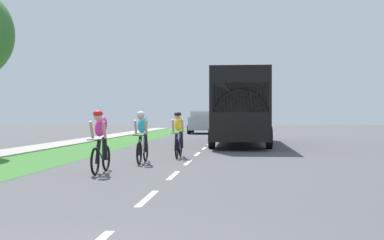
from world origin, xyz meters
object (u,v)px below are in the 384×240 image
cyclist_lead (100,141)px  bus_black (240,105)px  cyclist_trailing (142,137)px  cyclist_distant (179,134)px  suv_silver (202,122)px  pickup_blue (237,122)px

cyclist_lead → bus_black: 14.37m
cyclist_trailing → bus_black: 11.50m
cyclist_distant → suv_silver: size_ratio=0.37×
cyclist_distant → suv_silver: suv_silver is taller
cyclist_trailing → cyclist_distant: same height
cyclist_lead → suv_silver: 29.62m
cyclist_trailing → cyclist_distant: bearing=68.6°
cyclist_lead → cyclist_distant: bearing=74.7°
cyclist_lead → cyclist_distant: (1.37, 5.01, 0.00)m
cyclist_distant → bus_black: 9.20m
suv_silver → cyclist_distant: bearing=-87.7°
cyclist_trailing → suv_silver: (-0.14, 26.78, 0.14)m
bus_black → suv_silver: bearing=101.2°
cyclist_lead → suv_silver: suv_silver is taller
cyclist_trailing → pickup_blue: pickup_blue is taller
cyclist_distant → cyclist_lead: bearing=-105.3°
pickup_blue → bus_black: bearing=-89.3°
cyclist_distant → pickup_blue: bearing=87.2°
cyclist_distant → suv_silver: bearing=92.3°
bus_black → pickup_blue: bearing=90.7°
suv_silver → pickup_blue: size_ratio=0.92×
bus_black → cyclist_lead: bearing=-104.1°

